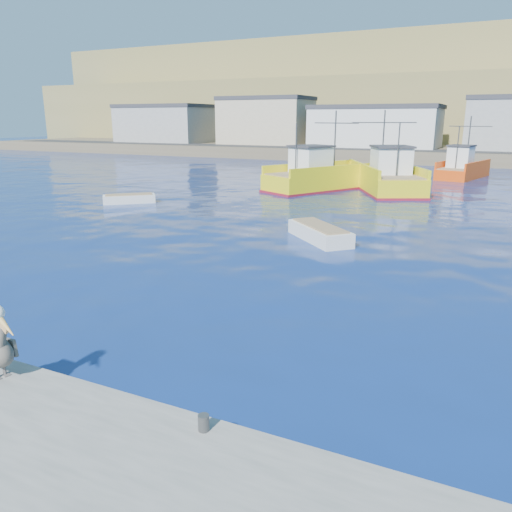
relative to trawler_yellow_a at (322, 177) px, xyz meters
The scene contains 8 objects.
ground 31.08m from the trawler_yellow_a, 78.64° to the right, with size 260.00×260.00×0.00m, color #071556.
dock_bollards 34.52m from the trawler_yellow_a, 78.78° to the right, with size 36.20×0.20×0.30m.
far_shore 79.38m from the trawler_yellow_a, 85.55° to the left, with size 200.00×81.00×24.00m.
trawler_yellow_a is the anchor object (origin of this frame).
trawler_yellow_b 5.17m from the trawler_yellow_a, 17.48° to the left, with size 8.56×11.89×6.52m.
boat_orange 17.06m from the trawler_yellow_a, 54.04° to the left, with size 4.77×8.34×6.02m.
skiff_left 16.15m from the trawler_yellow_a, 128.38° to the right, with size 3.48×3.27×0.77m.
skiff_mid 18.41m from the trawler_yellow_a, 71.90° to the right, with size 4.08×4.05×0.93m.
Camera 1 is at (7.12, -9.85, 5.77)m, focal length 35.00 mm.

